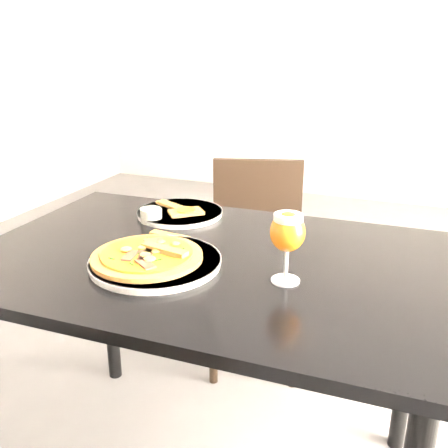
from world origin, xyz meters
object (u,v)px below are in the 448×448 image
at_px(chair_far, 256,256).
at_px(beer_glass, 288,232).
at_px(dining_table, 205,286).
at_px(pizza, 147,255).

height_order(chair_far, beer_glass, beer_glass).
bearing_deg(beer_glass, dining_table, 163.59).
relative_size(pizza, beer_glass, 1.64).
bearing_deg(chair_far, beer_glass, -84.69).
relative_size(chair_far, pizza, 3.02).
bearing_deg(chair_far, dining_table, -100.60).
distance_m(pizza, beer_glass, 0.35).
height_order(pizza, beer_glass, beer_glass).
height_order(chair_far, pizza, chair_far).
relative_size(dining_table, pizza, 4.46).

